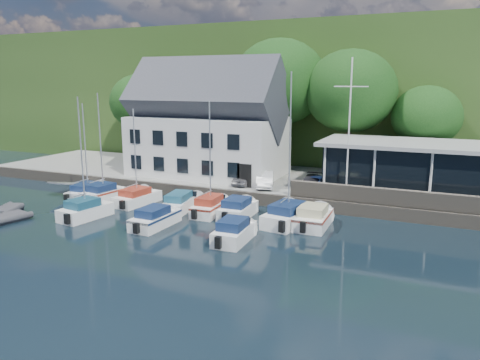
{
  "coord_description": "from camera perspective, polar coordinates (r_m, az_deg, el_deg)",
  "views": [
    {
      "loc": [
        13.79,
        -22.9,
        9.75
      ],
      "look_at": [
        -0.35,
        9.0,
        2.39
      ],
      "focal_mm": 35.0,
      "sensor_mm": 36.0,
      "label": 1
    }
  ],
  "objects": [
    {
      "name": "ground",
      "position": [
        28.45,
        -6.78,
        -8.23
      ],
      "size": [
        180.0,
        180.0,
        0.0
      ],
      "primitive_type": "plane",
      "color": "black",
      "rests_on": "ground"
    },
    {
      "name": "quay",
      "position": [
        43.68,
        4.95,
        -0.37
      ],
      "size": [
        60.0,
        13.0,
        1.0
      ],
      "primitive_type": "cube",
      "color": "gray",
      "rests_on": "ground"
    },
    {
      "name": "quay_face",
      "position": [
        37.74,
        1.72,
        -2.29
      ],
      "size": [
        60.0,
        0.3,
        1.0
      ],
      "primitive_type": "cube",
      "color": "#665E52",
      "rests_on": "ground"
    },
    {
      "name": "hillside",
      "position": [
        86.03,
        14.93,
        10.35
      ],
      "size": [
        160.0,
        75.0,
        16.0
      ],
      "primitive_type": "cube",
      "color": "#2E4A1B",
      "rests_on": "ground"
    },
    {
      "name": "field_patch",
      "position": [
        93.3,
        21.05,
        15.07
      ],
      "size": [
        50.0,
        30.0,
        0.3
      ],
      "primitive_type": "cube",
      "color": "brown",
      "rests_on": "hillside"
    },
    {
      "name": "harbor_building",
      "position": [
        44.76,
        -3.91,
        6.24
      ],
      "size": [
        14.4,
        8.2,
        8.7
      ],
      "primitive_type": null,
      "color": "silver",
      "rests_on": "quay"
    },
    {
      "name": "club_pavilion",
      "position": [
        39.57,
        19.52,
        1.47
      ],
      "size": [
        13.2,
        7.2,
        4.1
      ],
      "primitive_type": null,
      "color": "black",
      "rests_on": "quay"
    },
    {
      "name": "seawall",
      "position": [
        35.3,
        20.35,
        -2.2
      ],
      "size": [
        18.0,
        0.5,
        1.2
      ],
      "primitive_type": "cube",
      "color": "#665E52",
      "rests_on": "quay"
    },
    {
      "name": "gangway",
      "position": [
        45.05,
        -19.13,
        -1.26
      ],
      "size": [
        1.2,
        6.0,
        1.4
      ],
      "primitive_type": null,
      "color": "silver",
      "rests_on": "ground"
    },
    {
      "name": "car_silver",
      "position": [
        40.62,
        0.43,
        0.32
      ],
      "size": [
        1.81,
        3.65,
        1.19
      ],
      "primitive_type": "imported",
      "rotation": [
        0.0,
        0.0,
        0.12
      ],
      "color": "#9E9EA2",
      "rests_on": "quay"
    },
    {
      "name": "car_white",
      "position": [
        39.61,
        3.07,
        0.09
      ],
      "size": [
        2.58,
        4.2,
        1.31
      ],
      "primitive_type": "imported",
      "rotation": [
        0.0,
        0.0,
        0.33
      ],
      "color": "silver",
      "rests_on": "quay"
    },
    {
      "name": "car_dgrey",
      "position": [
        38.97,
        8.69,
        -0.33
      ],
      "size": [
        2.0,
        4.15,
        1.17
      ],
      "primitive_type": "imported",
      "rotation": [
        0.0,
        0.0,
        0.09
      ],
      "color": "#28282D",
      "rests_on": "quay"
    },
    {
      "name": "car_blue",
      "position": [
        38.62,
        9.15,
        -0.38
      ],
      "size": [
        2.48,
        3.97,
        1.27
      ],
      "primitive_type": "imported",
      "rotation": [
        0.0,
        0.0,
        -0.3
      ],
      "color": "navy",
      "rests_on": "quay"
    },
    {
      "name": "flagpole",
      "position": [
        36.18,
        13.14,
        6.04
      ],
      "size": [
        2.52,
        0.2,
        10.5
      ],
      "primitive_type": null,
      "color": "silver",
      "rests_on": "quay"
    },
    {
      "name": "tree_0",
      "position": [
        55.08,
        -11.91,
        7.56
      ],
      "size": [
        7.05,
        7.05,
        9.63
      ],
      "primitive_type": null,
      "color": "#11340F",
      "rests_on": "quay"
    },
    {
      "name": "tree_1",
      "position": [
        52.29,
        -7.63,
        7.13
      ],
      "size": [
        6.57,
        6.57,
        8.98
      ],
      "primitive_type": null,
      "color": "#11340F",
      "rests_on": "quay"
    },
    {
      "name": "tree_2",
      "position": [
        47.87,
        4.78,
        9.17
      ],
      "size": [
        9.51,
        9.51,
        12.99
      ],
      "primitive_type": null,
      "color": "#11340F",
      "rests_on": "quay"
    },
    {
      "name": "tree_3",
      "position": [
        45.79,
        13.21,
        8.0
      ],
      "size": [
        8.6,
        8.6,
        11.76
      ],
      "primitive_type": null,
      "color": "#11340F",
      "rests_on": "quay"
    },
    {
      "name": "tree_4",
      "position": [
        45.63,
        21.62,
        5.38
      ],
      "size": [
        6.19,
        6.19,
        8.45
      ],
      "primitive_type": null,
      "color": "#11340F",
      "rests_on": "quay"
    },
    {
      "name": "boat_r1_0",
      "position": [
        41.22,
        -18.33,
        3.42
      ],
      "size": [
        2.49,
        6.14,
        8.2
      ],
      "primitive_type": null,
      "rotation": [
        0.0,
        0.0,
        0.09
      ],
      "color": "white",
      "rests_on": "ground"
    },
    {
      "name": "boat_r1_1",
      "position": [
        39.95,
        -16.62,
        3.83
      ],
      "size": [
        2.59,
        5.69,
        8.97
      ],
      "primitive_type": null,
      "rotation": [
        0.0,
        0.0,
        -0.13
      ],
      "color": "white",
      "rests_on": "ground"
    },
    {
      "name": "boat_r1_2",
      "position": [
        38.12,
        -12.67,
        3.17
      ],
      "size": [
        2.69,
        6.15,
        8.31
      ],
      "primitive_type": null,
      "rotation": [
        0.0,
        0.0,
        -0.12
      ],
      "color": "white",
      "rests_on": "ground"
    },
    {
      "name": "boat_r1_3",
      "position": [
        36.45,
        -7.27,
        -2.56
      ],
      "size": [
        2.84,
        6.65,
        1.41
      ],
      "primitive_type": null,
      "rotation": [
        0.0,
        0.0,
        0.16
      ],
      "color": "white",
      "rests_on": "ground"
    },
    {
      "name": "boat_r1_4",
      "position": [
        34.42,
        -3.68,
        2.89
      ],
      "size": [
        2.2,
        6.03,
        8.74
      ],
      "primitive_type": null,
      "rotation": [
        0.0,
        0.0,
        0.06
      ],
      "color": "white",
      "rests_on": "ground"
    },
    {
      "name": "boat_r1_5",
      "position": [
        34.32,
        -0.25,
        -3.34
      ],
      "size": [
        2.2,
        5.6,
        1.45
      ],
      "primitive_type": null,
      "rotation": [
        0.0,
        0.0,
        0.03
      ],
      "color": "white",
      "rests_on": "ground"
    },
    {
      "name": "boat_r1_6",
      "position": [
        31.93,
        6.06,
        2.92
      ],
      "size": [
        3.22,
        7.02,
        9.6
      ],
      "primitive_type": null,
      "rotation": [
        0.0,
        0.0,
        -0.15
      ],
      "color": "white",
      "rests_on": "ground"
    },
    {
      "name": "boat_r1_7",
      "position": [
        32.44,
        8.93,
        -4.32
      ],
      "size": [
        2.44,
        5.8,
        1.53
      ],
      "primitive_type": null,
      "rotation": [
        0.0,
        0.0,
        0.04
      ],
      "color": "white",
      "rests_on": "ground"
    },
    {
      "name": "boat_r2_1",
      "position": [
        35.0,
        -18.75,
        2.7
      ],
      "size": [
        2.77,
        5.79,
        9.06
      ],
      "primitive_type": null,
      "rotation": [
        0.0,
        0.0,
        -0.14
      ],
      "color": "white",
      "rests_on": "ground"
    },
    {
      "name": "boat_r2_2",
      "position": [
        32.58,
        -10.3,
        -4.4
      ],
      "size": [
        2.05,
        5.89,
        1.42
      ],
      "primitive_type": null,
      "rotation": [
        0.0,
        0.0,
        -0.03
      ],
      "color": "white",
      "rests_on": "ground"
    },
    {
      "name": "boat_r2_3",
      "position": [
        29.14,
        -0.71,
        -6.09
      ],
      "size": [
        2.15,
        5.4,
        1.5
      ],
      "primitive_type": null,
      "rotation": [
        0.0,
        0.0,
        0.05
      ],
      "color": "white",
      "rests_on": "ground"
    },
    {
      "name": "dinghy_0",
      "position": [
        39.55,
        -26.49,
        -3.15
      ],
      "size": [
        2.64,
        3.28,
        0.67
      ],
      "primitive_type": null,
      "rotation": [
        0.0,
        0.0,
        0.38
      ],
      "color": "#38383D",
      "rests_on": "ground"
    },
    {
      "name": "dinghy_1",
      "position": [
        37.19,
        -26.57,
        -4.03
      ],
      "size": [
        2.43,
        3.33,
        0.7
      ],
      "primitive_type": null,
      "rotation": [
        0.0,
        0.0,
        -0.23
      ],
      "color": "#38383D",
      "rests_on": "ground"
    }
  ]
}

